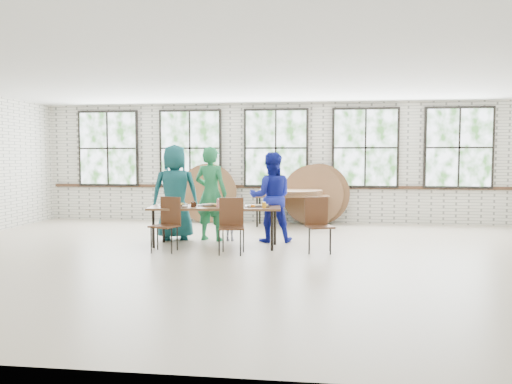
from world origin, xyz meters
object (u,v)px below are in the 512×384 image
dining_table (215,209)px  chair_near_right (231,221)px  storage_table (291,197)px  chair_near_left (168,219)px

dining_table → chair_near_right: (0.41, -0.59, -0.13)m
dining_table → storage_table: same height
chair_near_right → storage_table: 3.62m
dining_table → chair_near_right: size_ratio=2.59×
dining_table → chair_near_right: chair_near_right is taller
chair_near_left → storage_table: 3.99m
dining_table → chair_near_right: 0.73m
chair_near_left → chair_near_right: (1.14, -0.05, 0.00)m
dining_table → chair_near_left: 0.93m
dining_table → chair_near_left: chair_near_left is taller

